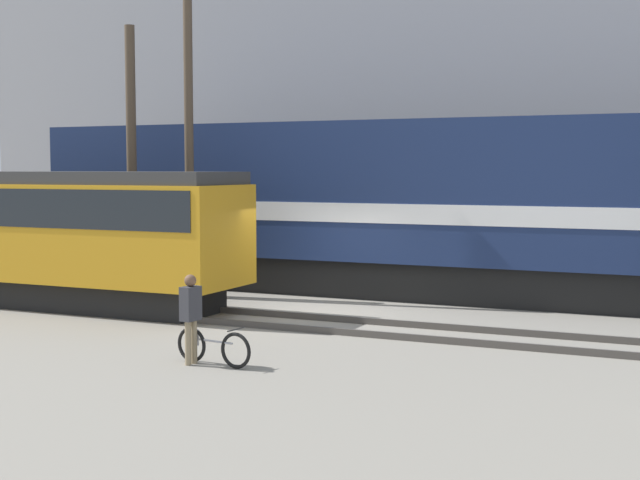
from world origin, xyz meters
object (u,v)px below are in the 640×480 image
streetcar (35,229)px  bicycle (213,347)px  utility_pole_left (132,161)px  utility_pole_center (189,113)px  person (191,310)px  freight_locomotive (417,205)px

streetcar → bicycle: size_ratio=7.03×
utility_pole_left → utility_pole_center: size_ratio=0.75×
streetcar → person: 8.60m
bicycle → utility_pole_left: bearing=134.4°
utility_pole_left → freight_locomotive: bearing=20.2°
freight_locomotive → utility_pole_left: bearing=-159.8°
freight_locomotive → person: 9.82m
streetcar → utility_pole_center: bearing=42.9°
streetcar → utility_pole_center: utility_pole_center is taller
freight_locomotive → streetcar: 9.89m
freight_locomotive → utility_pole_left: utility_pole_left is taller
bicycle → utility_pole_left: size_ratio=0.22×
freight_locomotive → utility_pole_center: (-5.43, -2.67, 2.44)m
bicycle → utility_pole_left: utility_pole_left is taller
person → utility_pole_center: size_ratio=0.16×
freight_locomotive → streetcar: size_ratio=1.94×
streetcar → utility_pole_left: 3.34m
utility_pole_left → person: bearing=-47.8°
freight_locomotive → utility_pole_left: 7.84m
freight_locomotive → utility_pole_center: size_ratio=2.25×
bicycle → streetcar: bearing=151.5°
person → utility_pole_left: 9.82m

